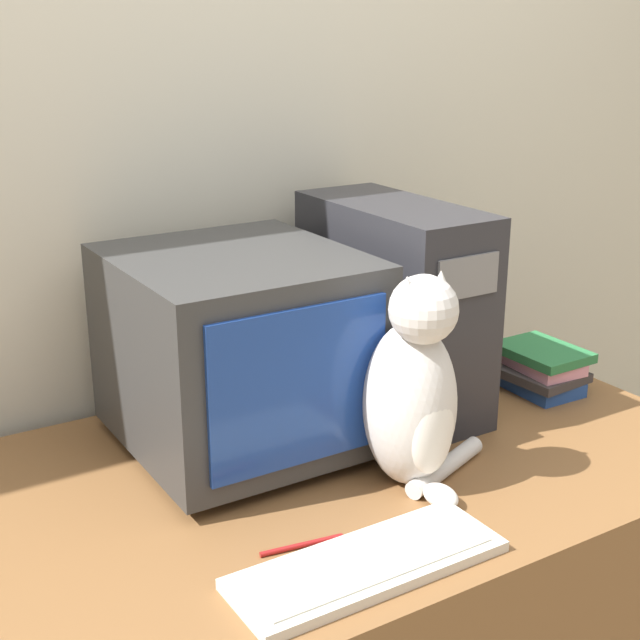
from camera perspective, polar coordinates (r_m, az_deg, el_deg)
The scene contains 8 objects.
wall_back at distance 2.01m, azimuth -7.62°, elevation 9.07°, with size 7.00×0.05×2.50m.
desk at distance 1.94m, azimuth 0.25°, elevation -19.33°, with size 1.56×0.90×0.77m.
crt_monitor at distance 1.73m, azimuth -5.28°, elevation -1.91°, with size 0.44×0.48×0.39m.
computer_tower at distance 1.93m, azimuth 4.65°, elevation 0.88°, with size 0.21×0.48×0.45m.
keyboard at distance 1.43m, azimuth 3.06°, elevation -15.33°, with size 0.44×0.16×0.02m.
cat at distance 1.60m, azimuth 6.05°, elevation -4.74°, with size 0.27×0.23×0.41m.
book_stack at distance 2.11m, azimuth 13.84°, elevation -3.02°, with size 0.17×0.21×0.10m.
pen at distance 1.48m, azimuth -1.17°, elevation -14.21°, with size 0.14×0.03×0.01m.
Camera 1 is at (-0.81, -0.85, 1.57)m, focal length 50.00 mm.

